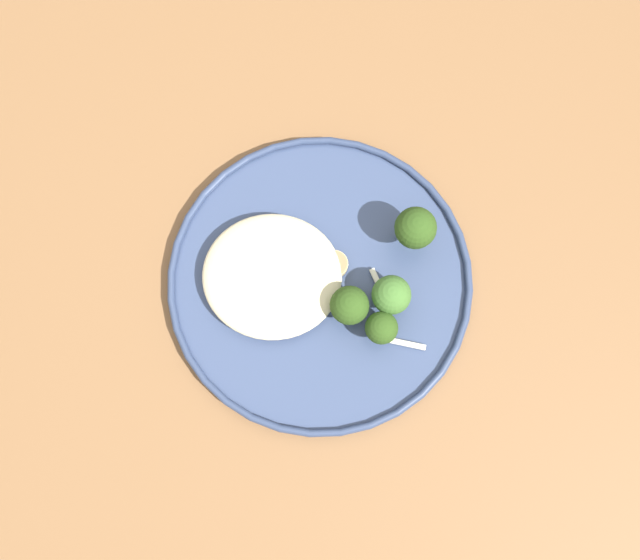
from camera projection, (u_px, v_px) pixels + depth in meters
ground at (297, 348)px, 1.47m from camera, size 6.00×6.00×0.00m
wooden_dining_table at (279, 281)px, 0.82m from camera, size 1.40×1.00×0.74m
dinner_plate at (320, 282)px, 0.73m from camera, size 0.29×0.29×0.02m
noodle_bed at (270, 276)px, 0.72m from camera, size 0.13×0.12×0.03m
seared_scallop_tiny_bay at (223, 270)px, 0.72m from camera, size 0.03×0.03×0.01m
seared_scallop_rear_pale at (299, 283)px, 0.72m from camera, size 0.03×0.03×0.01m
seared_scallop_center_golden at (302, 254)px, 0.72m from camera, size 0.03×0.03×0.01m
seared_scallop_half_hidden at (276, 280)px, 0.72m from camera, size 0.03×0.03×0.02m
seared_scallop_front_small at (334, 266)px, 0.72m from camera, size 0.03×0.03×0.01m
seared_scallop_right_edge at (243, 278)px, 0.72m from camera, size 0.03×0.03×0.02m
broccoli_floret_front_edge at (381, 328)px, 0.70m from camera, size 0.03×0.03×0.04m
broccoli_floret_beside_noodles at (415, 228)px, 0.70m from camera, size 0.04×0.04×0.06m
broccoli_floret_small_sprig at (391, 295)px, 0.70m from camera, size 0.04×0.04×0.05m
broccoli_floret_right_tilted at (349, 306)px, 0.70m from camera, size 0.04×0.04×0.05m
onion_sliver_long_sliver at (327, 280)px, 0.73m from camera, size 0.04×0.04×0.00m
onion_sliver_pale_crescent at (404, 343)px, 0.71m from camera, size 0.04×0.01×0.00m
onion_sliver_curled_piece at (380, 287)px, 0.72m from camera, size 0.02×0.04×0.00m
onion_sliver_short_strip at (342, 306)px, 0.72m from camera, size 0.04×0.03×0.00m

